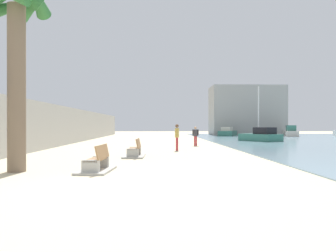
% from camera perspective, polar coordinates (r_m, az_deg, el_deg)
% --- Properties ---
extents(ground_plane, '(120.00, 120.00, 0.00)m').
position_cam_1_polar(ground_plane, '(27.40, -3.10, -3.38)').
color(ground_plane, beige).
extents(seawall, '(0.80, 64.00, 3.25)m').
position_cam_1_polar(seawall, '(28.53, -18.34, 0.02)').
color(seawall, '#ADAAA3').
rests_on(seawall, ground).
extents(palm_tree, '(2.53, 2.61, 7.12)m').
position_cam_1_polar(palm_tree, '(13.59, -24.82, 14.24)').
color(palm_tree, '#7A6651').
rests_on(palm_tree, ground).
extents(bench_near, '(1.26, 2.18, 0.98)m').
position_cam_1_polar(bench_near, '(12.38, -12.23, -6.64)').
color(bench_near, '#ADAAA3').
rests_on(bench_near, ground).
extents(bench_far, '(1.16, 2.13, 0.98)m').
position_cam_1_polar(bench_far, '(17.61, -5.81, -4.60)').
color(bench_far, '#ADAAA3').
rests_on(bench_far, ground).
extents(person_walking, '(0.50, 0.28, 1.58)m').
position_cam_1_polar(person_walking, '(26.84, 4.79, -1.51)').
color(person_walking, '#B22D33').
rests_on(person_walking, ground).
extents(person_standing, '(0.29, 0.50, 1.76)m').
position_cam_1_polar(person_standing, '(21.82, 1.57, -1.58)').
color(person_standing, '#B22D33').
rests_on(person_standing, ground).
extents(boat_outer, '(3.15, 5.86, 1.62)m').
position_cam_1_polar(boat_outer, '(52.07, 20.43, -1.00)').
color(boat_outer, beige).
rests_on(boat_outer, water_bay).
extents(boat_mid_bay, '(3.82, 5.39, 1.37)m').
position_cam_1_polar(boat_mid_bay, '(50.90, 10.28, -1.11)').
color(boat_mid_bay, '#337060').
rests_on(boat_mid_bay, water_bay).
extents(boat_distant, '(4.04, 4.63, 5.67)m').
position_cam_1_polar(boat_distant, '(35.18, 15.81, -1.64)').
color(boat_distant, '#337060').
rests_on(boat_distant, water_bay).
extents(harbor_building, '(12.00, 6.00, 8.20)m').
position_cam_1_polar(harbor_building, '(57.39, 13.40, 2.58)').
color(harbor_building, '#9E9E99').
rests_on(harbor_building, ground).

